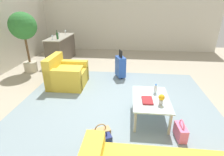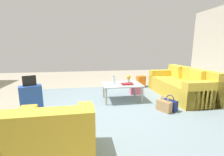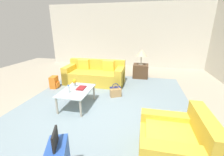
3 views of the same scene
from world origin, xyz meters
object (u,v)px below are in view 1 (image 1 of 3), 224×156
(armchair, at_px, (66,75))
(flower_vase, at_px, (161,99))
(bar_console, at_px, (61,48))
(wine_glass_right_of_centre, at_px, (65,31))
(handbag_pink, at_px, (181,132))
(coffee_table, at_px, (151,101))
(wine_glass_leftmost, at_px, (52,36))
(handbag_tan, at_px, (101,135))
(coffee_table_book, at_px, (147,100))
(handbag_navy, at_px, (101,142))
(wine_bottle_green, at_px, (57,36))
(water_bottle, at_px, (155,89))
(wine_glass_left_of_centre, at_px, (59,34))
(suitcase_blue, at_px, (120,66))
(potted_ficus, at_px, (24,30))

(armchair, xyz_separation_m, flower_vase, (-1.52, -2.32, 0.28))
(flower_vase, xyz_separation_m, bar_console, (3.72, 3.25, -0.08))
(wine_glass_right_of_centre, distance_m, handbag_pink, 5.91)
(coffee_table, relative_size, bar_console, 0.58)
(wine_glass_leftmost, distance_m, handbag_pink, 5.06)
(armchair, height_order, coffee_table, armchair)
(wine_glass_right_of_centre, bearing_deg, coffee_table, -142.94)
(bar_console, xyz_separation_m, handbag_tan, (-4.26, -2.24, -0.36))
(coffee_table_book, distance_m, handbag_pink, 0.76)
(armchair, height_order, wine_glass_right_of_centre, wine_glass_right_of_centre)
(coffee_table_book, bearing_deg, handbag_navy, 134.85)
(wine_bottle_green, height_order, handbag_navy, wine_bottle_green)
(wine_glass_leftmost, bearing_deg, handbag_navy, -148.80)
(coffee_table_book, relative_size, wine_glass_right_of_centre, 1.87)
(handbag_tan, height_order, handbag_pink, same)
(water_bottle, bearing_deg, bar_console, 44.12)
(water_bottle, xyz_separation_m, handbag_navy, (-1.11, 0.92, -0.41))
(wine_bottle_green, distance_m, handbag_tan, 4.41)
(coffee_table, bearing_deg, water_bottle, -26.57)
(wine_glass_left_of_centre, height_order, handbag_tan, wine_glass_left_of_centre)
(coffee_table, xyz_separation_m, bar_console, (3.50, 3.10, 0.10))
(suitcase_blue, bearing_deg, wine_glass_left_of_centre, 58.34)
(handbag_tan, bearing_deg, coffee_table_book, -50.90)
(wine_glass_leftmost, relative_size, potted_ficus, 0.08)
(wine_glass_left_of_centre, xyz_separation_m, handbag_pink, (-4.03, -3.60, -0.92))
(wine_bottle_green, xyz_separation_m, suitcase_blue, (-1.00, -2.29, -0.70))
(coffee_table_book, bearing_deg, coffee_table, -35.66)
(armchair, height_order, wine_bottle_green, wine_bottle_green)
(wine_bottle_green, bearing_deg, bar_console, 12.65)
(flower_vase, height_order, wine_glass_leftmost, wine_glass_leftmost)
(coffee_table, height_order, handbag_pink, coffee_table)
(coffee_table, bearing_deg, wine_glass_right_of_centre, 37.06)
(coffee_table_book, relative_size, wine_bottle_green, 0.96)
(handbag_navy, xyz_separation_m, potted_ficus, (3.11, 2.88, 1.22))
(flower_vase, distance_m, suitcase_blue, 2.39)
(coffee_table, xyz_separation_m, suitcase_blue, (2.00, 0.70, -0.03))
(water_bottle, distance_m, wine_glass_left_of_centre, 4.65)
(armchair, bearing_deg, flower_vase, -123.23)
(coffee_table_book, bearing_deg, wine_glass_leftmost, 43.33)
(coffee_table, distance_m, wine_glass_left_of_centre, 4.74)
(wine_glass_left_of_centre, bearing_deg, handbag_tan, -151.91)
(coffee_table, distance_m, bar_console, 4.68)
(flower_vase, xyz_separation_m, potted_ficus, (2.42, 3.85, 0.78))
(coffee_table_book, distance_m, wine_glass_leftmost, 4.34)
(handbag_tan, bearing_deg, wine_glass_left_of_centre, 28.09)
(handbag_navy, bearing_deg, water_bottle, -39.71)
(potted_ficus, bearing_deg, coffee_table_book, -122.66)
(handbag_navy, bearing_deg, wine_glass_leftmost, 31.20)
(wine_glass_right_of_centre, bearing_deg, handbag_tan, -155.29)
(coffee_table, distance_m, suitcase_blue, 2.12)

